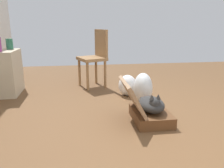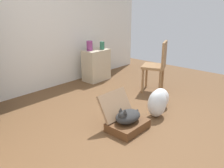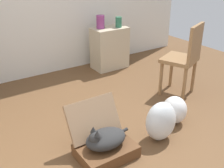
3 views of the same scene
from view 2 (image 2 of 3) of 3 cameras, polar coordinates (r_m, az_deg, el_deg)
ground_plane at (r=3.22m, az=0.77°, el=-11.75°), size 7.68×7.68×0.00m
wall_back at (r=4.59m, az=-21.64°, el=13.31°), size 6.40×0.15×2.60m
suitcase_base at (r=3.28m, az=3.80°, el=-9.96°), size 0.53×0.40×0.12m
suitcase_lid at (r=3.29m, az=0.85°, el=-5.03°), size 0.53×0.22×0.36m
cat at (r=3.20m, az=3.72°, el=-7.75°), size 0.48×0.28×0.23m
plastic_bag_white at (r=3.64m, az=10.81°, el=-4.62°), size 0.34×0.26×0.42m
plastic_bag_clear at (r=4.00m, az=11.59°, el=-3.25°), size 0.28×0.28×0.32m
side_table at (r=5.29m, az=-3.81°, el=4.55°), size 0.57×0.35×0.69m
vase_tall at (r=5.13m, az=-5.43°, el=9.17°), size 0.13×0.13×0.21m
vase_short at (r=5.26m, az=-2.40°, el=9.25°), size 0.10×0.10×0.17m
chair at (r=4.59m, az=10.88°, el=4.69°), size 0.56×0.54×0.98m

